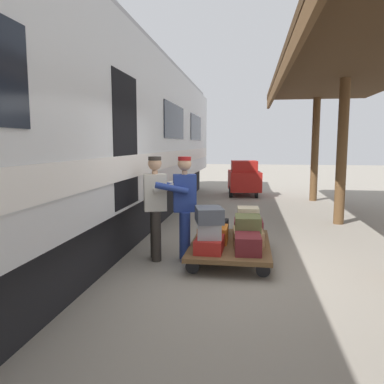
{
  "coord_description": "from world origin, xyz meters",
  "views": [
    {
      "loc": [
        -0.1,
        5.56,
        1.91
      ],
      "look_at": [
        0.8,
        -0.28,
        1.15
      ],
      "focal_mm": 35.34,
      "sensor_mm": 36.0,
      "label": 1
    }
  ],
  "objects": [
    {
      "name": "suitcase_black_hardshell",
      "position": [
        0.49,
        -1.14,
        0.4
      ],
      "size": [
        0.42,
        0.65,
        0.24
      ],
      "primitive_type": "cube",
      "rotation": [
        0.0,
        0.0,
        -0.09
      ],
      "color": "black",
      "rests_on": "luggage_cart"
    },
    {
      "name": "suitcase_maroon_trunk",
      "position": [
        -0.09,
        -0.03,
        0.41
      ],
      "size": [
        0.41,
        0.57,
        0.27
      ],
      "primitive_type": "cube",
      "rotation": [
        0.0,
        0.0,
        0.05
      ],
      "color": "maroon",
      "rests_on": "luggage_cart"
    },
    {
      "name": "train_car",
      "position": [
        3.27,
        0.0,
        2.06
      ],
      "size": [
        3.02,
        21.33,
        4.0
      ],
      "color": "silver",
      "rests_on": "ground_plane"
    },
    {
      "name": "suitcase_olive_duffel",
      "position": [
        -0.08,
        -0.55,
        0.62
      ],
      "size": [
        0.44,
        0.54,
        0.23
      ],
      "primitive_type": "cube",
      "rotation": [
        0.0,
        0.0,
        0.05
      ],
      "color": "brown",
      "rests_on": "suitcase_tan_vintage"
    },
    {
      "name": "suitcase_cream_canvas",
      "position": [
        -0.08,
        -1.15,
        0.67
      ],
      "size": [
        0.4,
        0.39,
        0.22
      ],
      "primitive_type": "cube",
      "rotation": [
        0.0,
        0.0,
        0.06
      ],
      "color": "beige",
      "rests_on": "suitcase_burgundy_valise"
    },
    {
      "name": "suitcase_yellow_case",
      "position": [
        0.51,
        -0.61,
        0.62
      ],
      "size": [
        0.36,
        0.46,
        0.16
      ],
      "primitive_type": "cube",
      "rotation": [
        0.0,
        0.0,
        -0.14
      ],
      "color": "gold",
      "rests_on": "suitcase_orange_carryall"
    },
    {
      "name": "porter_by_door",
      "position": [
        1.4,
        -0.38,
        0.93
      ],
      "size": [
        0.73,
        0.57,
        1.7
      ],
      "color": "#332D28",
      "rests_on": "ground_plane"
    },
    {
      "name": "suitcase_slate_roller",
      "position": [
        0.5,
        -0.06,
        0.83
      ],
      "size": [
        0.5,
        0.59,
        0.23
      ],
      "primitive_type": "cube",
      "rotation": [
        0.0,
        0.0,
        0.25
      ],
      "color": "#4C515B",
      "rests_on": "suitcase_gray_aluminum"
    },
    {
      "name": "suitcase_orange_carryall",
      "position": [
        0.49,
        -0.58,
        0.41
      ],
      "size": [
        0.48,
        0.5,
        0.26
      ],
      "primitive_type": "cube",
      "rotation": [
        0.0,
        0.0,
        0.0
      ],
      "color": "#CC6B23",
      "rests_on": "luggage_cart"
    },
    {
      "name": "suitcase_tan_vintage",
      "position": [
        -0.09,
        -0.58,
        0.39
      ],
      "size": [
        0.52,
        0.64,
        0.23
      ],
      "primitive_type": "cube",
      "rotation": [
        0.0,
        0.0,
        0.07
      ],
      "color": "tan",
      "rests_on": "luggage_cart"
    },
    {
      "name": "porter_in_overalls",
      "position": [
        0.95,
        -0.37,
        0.93
      ],
      "size": [
        0.73,
        0.55,
        1.7
      ],
      "color": "navy",
      "rests_on": "ground_plane"
    },
    {
      "name": "suitcase_gray_aluminum",
      "position": [
        0.5,
        -0.05,
        0.6
      ],
      "size": [
        0.41,
        0.5,
        0.23
      ],
      "primitive_type": "cube",
      "rotation": [
        0.0,
        0.0,
        0.13
      ],
      "color": "#9EA0A5",
      "rests_on": "suitcase_red_plastic"
    },
    {
      "name": "suitcase_red_plastic",
      "position": [
        0.49,
        -0.03,
        0.38
      ],
      "size": [
        0.42,
        0.61,
        0.21
      ],
      "primitive_type": "cube",
      "rotation": [
        0.0,
        0.0,
        -0.03
      ],
      "color": "#AD231E",
      "rests_on": "luggage_cart"
    },
    {
      "name": "ground_plane",
      "position": [
        0.0,
        0.0,
        0.0
      ],
      "size": [
        60.0,
        60.0,
        0.0
      ],
      "primitive_type": "plane",
      "color": "gray"
    },
    {
      "name": "luggage_cart",
      "position": [
        0.2,
        -0.58,
        0.24
      ],
      "size": [
        1.29,
        2.03,
        0.28
      ],
      "color": "brown",
      "rests_on": "ground_plane"
    },
    {
      "name": "suitcase_burgundy_valise",
      "position": [
        -0.09,
        -1.14,
        0.42
      ],
      "size": [
        0.52,
        0.51,
        0.28
      ],
      "primitive_type": "cube",
      "rotation": [
        0.0,
        0.0,
        0.03
      ],
      "color": "maroon",
      "rests_on": "luggage_cart"
    },
    {
      "name": "baggage_tug",
      "position": [
        0.11,
        -8.43,
        0.63
      ],
      "size": [
        1.29,
        1.82,
        1.3
      ],
      "color": "#B21E19",
      "rests_on": "ground_plane"
    }
  ]
}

